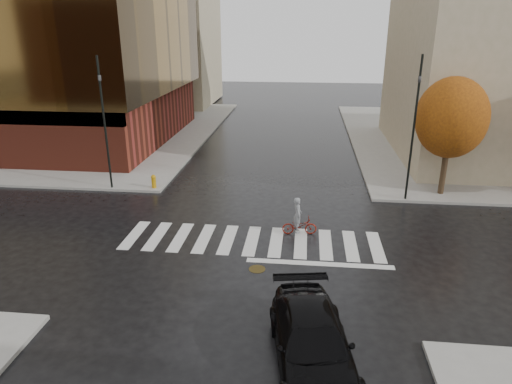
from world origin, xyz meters
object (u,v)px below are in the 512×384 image
cyclist (299,222)px  sedan (312,342)px  fire_hydrant (154,181)px  traffic_light_nw (104,115)px  traffic_light_ne (415,119)px

cyclist → sedan: bearing=177.6°
sedan → fire_hydrant: 16.48m
sedan → cyclist: 8.67m
traffic_light_nw → fire_hydrant: size_ratio=9.42×
traffic_light_ne → fire_hydrant: 14.88m
sedan → traffic_light_nw: traffic_light_nw is taller
cyclist → traffic_light_ne: bearing=-56.0°
cyclist → fire_hydrant: 9.96m
traffic_light_nw → sedan: bearing=24.6°
cyclist → traffic_light_ne: size_ratio=0.24×
traffic_light_nw → fire_hydrant: (2.50, 0.20, -3.84)m
cyclist → fire_hydrant: size_ratio=2.28×
cyclist → traffic_light_nw: bearing=60.2°
sedan → fire_hydrant: (-9.13, 13.71, -0.18)m
traffic_light_nw → traffic_light_ne: bearing=73.9°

